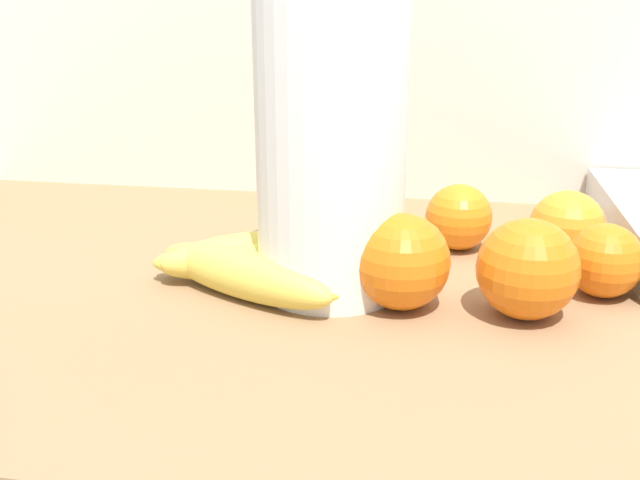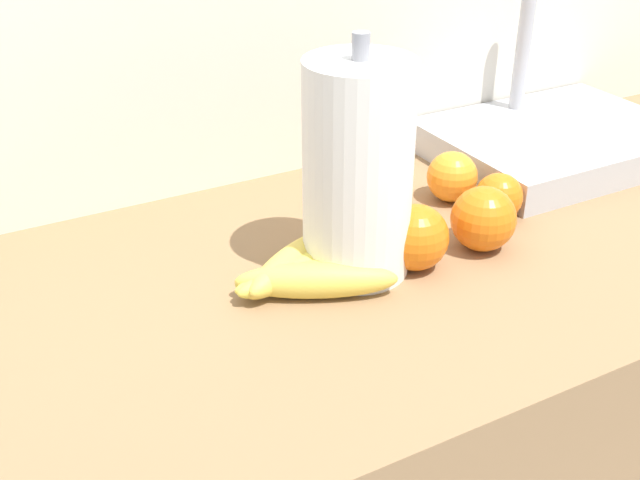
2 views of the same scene
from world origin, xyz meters
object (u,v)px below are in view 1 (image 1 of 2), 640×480
object	(u,v)px
banana_bunch	(252,267)
paper_towel_roll	(331,145)
orange_back_right	(572,228)
orange_far_right	(402,262)
orange_back_left	(528,269)
orange_center	(459,217)
orange_front	(604,261)

from	to	relation	value
banana_bunch	paper_towel_roll	size ratio (longest dim) A/B	0.71
orange_back_right	orange_far_right	bearing A→B (deg)	-140.56
orange_back_left	orange_back_right	bearing A→B (deg)	67.25
banana_bunch	orange_far_right	bearing A→B (deg)	-9.34
orange_back_right	paper_towel_roll	distance (m)	0.26
orange_back_left	orange_far_right	xyz separation A→B (m)	(-0.10, 0.00, -0.00)
orange_back_left	orange_far_right	world-z (taller)	orange_back_left
orange_center	orange_far_right	distance (m)	0.16
orange_far_right	banana_bunch	bearing A→B (deg)	170.66
orange_back_right	orange_front	distance (m)	0.08
orange_back_right	orange_front	world-z (taller)	orange_back_right
orange_center	paper_towel_roll	distance (m)	0.19
banana_bunch	orange_back_right	world-z (taller)	orange_back_right
orange_back_right	banana_bunch	bearing A→B (deg)	-159.88
banana_bunch	orange_center	bearing A→B (deg)	35.31
banana_bunch	orange_center	xyz separation A→B (m)	(0.19, 0.13, 0.01)
banana_bunch	orange_back_right	distance (m)	0.31
orange_back_left	paper_towel_roll	size ratio (longest dim) A/B	0.29
orange_far_right	orange_front	distance (m)	0.18
banana_bunch	orange_far_right	distance (m)	0.14
orange_center	orange_far_right	bearing A→B (deg)	-108.02
orange_center	orange_front	distance (m)	0.16
banana_bunch	orange_front	world-z (taller)	orange_front
paper_towel_roll	orange_center	bearing A→B (deg)	46.62
orange_front	paper_towel_roll	distance (m)	0.26
orange_back_right	orange_front	xyz separation A→B (m)	(0.02, -0.08, -0.00)
orange_far_right	orange_center	bearing A→B (deg)	71.98
orange_center	orange_back_right	distance (m)	0.11
orange_center	orange_front	world-z (taller)	orange_center
banana_bunch	orange_front	bearing A→B (deg)	5.50
orange_back_left	orange_back_right	size ratio (longest dim) A/B	1.15
orange_far_right	orange_front	world-z (taller)	orange_far_right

